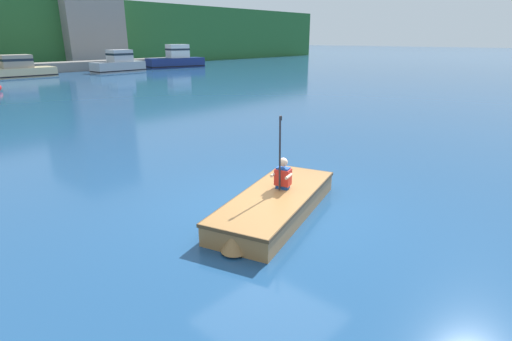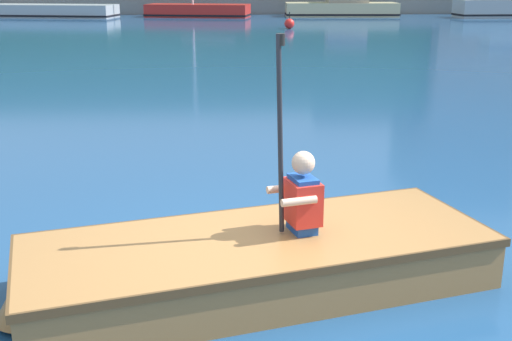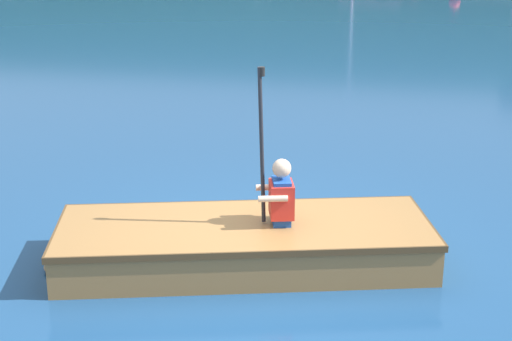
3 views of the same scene
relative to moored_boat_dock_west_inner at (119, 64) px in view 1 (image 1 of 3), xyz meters
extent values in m
plane|color=navy|center=(-15.07, -31.91, -0.77)|extent=(300.00, 300.00, 0.00)
cube|color=gray|center=(-4.97, 13.64, 3.34)|extent=(7.42, 6.08, 8.22)
cube|color=gray|center=(2.38, 13.23, 6.51)|extent=(6.73, 11.07, 14.56)
cube|color=#9EA3A8|center=(-0.07, 0.00, -0.28)|extent=(5.10, 2.06, 0.97)
cube|color=black|center=(-0.07, 0.00, -0.60)|extent=(5.14, 2.10, 0.10)
cube|color=#B2B2B7|center=(0.18, 0.01, 0.75)|extent=(2.16, 1.54, 1.10)
cube|color=#19232D|center=(0.18, 0.01, 0.89)|extent=(2.18, 1.56, 0.20)
cube|color=navy|center=(7.39, 0.93, -0.24)|extent=(6.54, 3.28, 1.05)
cube|color=black|center=(7.39, 0.93, -0.59)|extent=(6.58, 3.33, 0.10)
cube|color=silver|center=(7.70, 0.86, 0.99)|extent=(2.47, 2.02, 1.42)
cube|color=#19232D|center=(7.70, 0.86, 1.17)|extent=(2.50, 2.05, 0.20)
cube|color=#CCB789|center=(-8.86, 1.45, -0.39)|extent=(6.44, 2.48, 0.77)
cube|color=black|center=(-8.86, 1.45, -0.64)|extent=(6.48, 2.52, 0.10)
cube|color=gray|center=(-8.54, 1.44, 0.53)|extent=(2.33, 1.87, 1.05)
cube|color=#19232D|center=(-8.54, 1.44, 0.66)|extent=(2.35, 1.89, 0.20)
cube|color=#A3703D|center=(-15.12, -32.05, -0.57)|extent=(3.57, 2.10, 0.40)
cube|color=brown|center=(-15.12, -32.05, -0.40)|extent=(3.62, 2.15, 0.06)
cube|color=brown|center=(-15.12, -32.05, -0.41)|extent=(3.06, 1.76, 0.02)
cone|color=#A3703D|center=(-16.67, -32.51, -0.55)|extent=(0.52, 0.52, 0.36)
cube|color=#A3703D|center=(-14.88, -31.98, -0.42)|extent=(0.47, 1.14, 0.03)
cube|color=#1E4CA5|center=(-14.80, -31.96, -0.16)|extent=(0.22, 0.28, 0.42)
cube|color=red|center=(-14.80, -31.96, -0.14)|extent=(0.28, 0.34, 0.32)
sphere|color=beige|center=(-14.80, -31.96, 0.15)|extent=(0.17, 0.17, 0.17)
cylinder|color=beige|center=(-14.93, -31.84, -0.08)|extent=(0.27, 0.13, 0.06)
cylinder|color=beige|center=(-14.84, -32.12, -0.08)|extent=(0.27, 0.13, 0.06)
cylinder|color=#232328|center=(-14.97, -32.01, 0.36)|extent=(0.08, 0.06, 1.42)
cylinder|color=black|center=(-14.97, -32.01, 1.03)|extent=(0.05, 0.05, 0.08)
camera|label=1|loc=(-20.48, -36.41, 2.39)|focal=28.00mm
camera|label=2|loc=(-15.32, -36.35, 1.43)|focal=45.00mm
camera|label=3|loc=(-13.62, -38.48, 2.34)|focal=55.00mm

